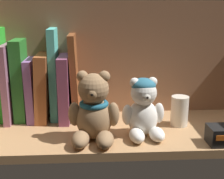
% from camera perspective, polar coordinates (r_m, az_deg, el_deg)
% --- Properties ---
extents(shelf_board, '(0.84, 0.26, 0.02)m').
position_cam_1_polar(shelf_board, '(0.81, 1.12, -7.72)').
color(shelf_board, tan).
rests_on(shelf_board, ground).
extents(shelf_back_panel, '(0.86, 0.01, 0.33)m').
position_cam_1_polar(shelf_back_panel, '(0.89, 0.49, 4.98)').
color(shelf_back_panel, '#936648').
rests_on(shelf_back_panel, ground).
extents(book_3, '(0.02, 0.09, 0.24)m').
position_cam_1_polar(book_3, '(0.89, -19.14, 2.51)').
color(book_3, green).
rests_on(book_3, shelf_board).
extents(book_4, '(0.02, 0.14, 0.20)m').
position_cam_1_polar(book_4, '(0.89, -17.69, 1.30)').
color(book_4, '#955D78').
rests_on(book_4, shelf_board).
extents(book_5, '(0.03, 0.10, 0.21)m').
position_cam_1_polar(book_5, '(0.88, -15.98, 1.67)').
color(book_5, '#297428').
rests_on(book_5, shelf_board).
extents(book_6, '(0.02, 0.12, 0.16)m').
position_cam_1_polar(book_6, '(0.88, -14.00, 0.15)').
color(book_6, '#9261AA').
rests_on(book_6, shelf_board).
extents(book_7, '(0.04, 0.13, 0.18)m').
position_cam_1_polar(book_7, '(0.87, -12.10, 0.56)').
color(book_7, '#A45A2F').
rests_on(book_7, shelf_board).
extents(book_8, '(0.02, 0.09, 0.24)m').
position_cam_1_polar(book_8, '(0.86, -10.28, 2.69)').
color(book_8, '#56CBBD').
rests_on(book_8, shelf_board).
extents(book_9, '(0.03, 0.15, 0.17)m').
position_cam_1_polar(book_9, '(0.87, -8.36, 0.50)').
color(book_9, '#884364').
rests_on(book_9, shelf_board).
extents(book_10, '(0.03, 0.11, 0.23)m').
position_cam_1_polar(book_10, '(0.86, -6.70, 2.27)').
color(book_10, brown).
rests_on(book_10, shelf_board).
extents(teddy_bear_larger, '(0.12, 0.12, 0.16)m').
position_cam_1_polar(teddy_bear_larger, '(0.72, -3.30, -3.94)').
color(teddy_bear_larger, '#93704C').
rests_on(teddy_bear_larger, shelf_board).
extents(teddy_bear_smaller, '(0.10, 0.11, 0.14)m').
position_cam_1_polar(teddy_bear_smaller, '(0.75, 5.66, -3.45)').
color(teddy_bear_smaller, white).
rests_on(teddy_bear_smaller, shelf_board).
extents(pillar_candle, '(0.04, 0.04, 0.08)m').
position_cam_1_polar(pillar_candle, '(0.83, 11.96, -3.75)').
color(pillar_candle, silver).
rests_on(pillar_candle, shelf_board).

